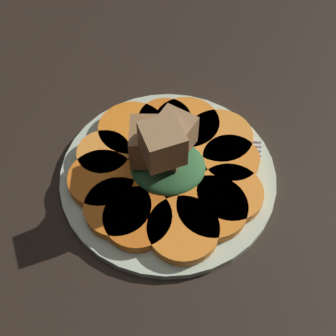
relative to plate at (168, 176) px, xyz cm
name	(u,v)px	position (x,y,z in cm)	size (l,w,h in cm)	color
table_slab	(168,183)	(0.00, 0.00, -1.52)	(120.00, 120.00, 2.00)	black
plate	(168,176)	(0.00, 0.00, 0.00)	(25.31, 25.31, 1.05)	beige
carrot_slice_0	(230,194)	(-6.99, 3.12, 1.21)	(7.50, 7.50, 1.27)	orange
carrot_slice_1	(231,160)	(-7.35, -1.55, 1.21)	(6.68, 6.68, 1.27)	orange
carrot_slice_2	(219,138)	(-6.15, -4.85, 1.21)	(8.07, 8.07, 1.27)	orange
carrot_slice_3	(187,124)	(-2.16, -6.88, 1.21)	(8.10, 8.10, 1.27)	orange
carrot_slice_4	(165,121)	(0.57, -7.44, 1.21)	(6.55, 6.55, 1.27)	orange
carrot_slice_5	(132,130)	(4.56, -5.84, 1.21)	(8.27, 8.27, 1.27)	orange
carrot_slice_6	(104,154)	(7.66, -2.08, 1.21)	(6.34, 6.34, 1.27)	orange
carrot_slice_7	(101,180)	(7.57, 1.53, 1.21)	(7.65, 7.65, 1.27)	orange
carrot_slice_8	(118,208)	(5.38, 5.23, 1.21)	(7.42, 7.42, 1.27)	orange
carrot_slice_9	(138,219)	(3.14, 6.46, 1.21)	(7.53, 7.53, 1.27)	orange
carrot_slice_10	(183,230)	(-1.78, 7.69, 1.21)	(7.80, 7.80, 1.27)	orange
carrot_slice_11	(212,208)	(-4.94, 4.98, 1.21)	(7.88, 7.88, 1.27)	orange
center_pile	(164,152)	(0.39, 0.13, 4.82)	(8.66, 8.63, 10.41)	#2D6033
fork	(183,141)	(-1.79, -4.54, 0.78)	(20.03, 3.54, 0.40)	silver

